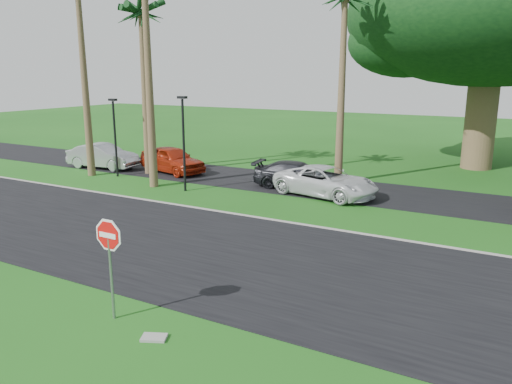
{
  "coord_description": "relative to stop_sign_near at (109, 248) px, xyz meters",
  "views": [
    {
      "loc": [
        8.78,
        -10.92,
        5.76
      ],
      "look_at": [
        0.83,
        3.44,
        1.8
      ],
      "focal_mm": 35.0,
      "sensor_mm": 36.0,
      "label": 1
    }
  ],
  "objects": [
    {
      "name": "road",
      "position": [
        -0.5,
        5.0,
        -1.76
      ],
      "size": [
        120.0,
        8.0,
        0.02
      ],
      "primitive_type": "cube",
      "color": "black",
      "rests_on": "ground"
    },
    {
      "name": "parking_strip",
      "position": [
        -0.5,
        15.5,
        -1.76
      ],
      "size": [
        120.0,
        5.0,
        0.02
      ],
      "primitive_type": "cube",
      "color": "black",
      "rests_on": "ground"
    },
    {
      "name": "car_silver",
      "position": [
        -14.5,
        13.89,
        -1.04
      ],
      "size": [
        4.62,
        2.05,
        1.48
      ],
      "primitive_type": "imported",
      "rotation": [
        0.0,
        0.0,
        1.68
      ],
      "color": "#AEB1B6",
      "rests_on": "ground"
    },
    {
      "name": "canopy_tree",
      "position": [
        5.5,
        25.0,
        7.17
      ],
      "size": [
        16.5,
        16.5,
        13.12
      ],
      "color": "brown",
      "rests_on": "ground"
    },
    {
      "name": "car_dark",
      "position": [
        -1.89,
        14.79,
        -1.12
      ],
      "size": [
        4.73,
        2.49,
        1.31
      ],
      "primitive_type": "imported",
      "rotation": [
        0.0,
        0.0,
        1.72
      ],
      "color": "black",
      "rests_on": "ground"
    },
    {
      "name": "palm_left_mid",
      "position": [
        -11.0,
        14.0,
        6.9
      ],
      "size": [
        5.0,
        5.0,
        10.0
      ],
      "color": "brown",
      "rests_on": "ground"
    },
    {
      "name": "utility_slab",
      "position": [
        1.46,
        -0.28,
        -1.74
      ],
      "size": [
        0.65,
        0.55,
        0.06
      ],
      "primitive_type": "cube",
      "rotation": [
        0.0,
        0.0,
        0.43
      ],
      "color": "gray",
      "rests_on": "ground"
    },
    {
      "name": "ground",
      "position": [
        -0.5,
        3.0,
        -1.77
      ],
      "size": [
        120.0,
        120.0,
        0.0
      ],
      "primitive_type": "plane",
      "color": "#184E13",
      "rests_on": "ground"
    },
    {
      "name": "stop_sign_near",
      "position": [
        0.0,
        0.0,
        0.0
      ],
      "size": [
        1.05,
        0.07,
        2.62
      ],
      "color": "gray",
      "rests_on": "ground"
    },
    {
      "name": "curb",
      "position": [
        -0.5,
        9.05,
        -1.74
      ],
      "size": [
        120.0,
        0.12,
        0.06
      ],
      "primitive_type": "cube",
      "color": "gray",
      "rests_on": "ground"
    },
    {
      "name": "streetlight_left",
      "position": [
        -12.0,
        12.5,
        0.72
      ],
      "size": [
        0.45,
        0.25,
        4.34
      ],
      "color": "black",
      "rests_on": "ground"
    },
    {
      "name": "car_red",
      "position": [
        -9.94,
        14.85,
        -1.01
      ],
      "size": [
        4.81,
        2.86,
        1.53
      ],
      "primitive_type": "imported",
      "rotation": [
        0.0,
        0.0,
        1.32
      ],
      "color": "#9F230D",
      "rests_on": "ground"
    },
    {
      "name": "car_minivan",
      "position": [
        0.01,
        13.84,
        -1.08
      ],
      "size": [
        5.39,
        3.28,
        1.4
      ],
      "primitive_type": "imported",
      "rotation": [
        0.0,
        0.0,
        1.37
      ],
      "color": "silver",
      "rests_on": "ground"
    },
    {
      "name": "palm_center",
      "position": [
        -0.5,
        17.0,
        7.39
      ],
      "size": [
        5.0,
        5.0,
        10.5
      ],
      "color": "brown",
      "rests_on": "ground"
    },
    {
      "name": "streetlight_right",
      "position": [
        -6.5,
        11.5,
        0.88
      ],
      "size": [
        0.45,
        0.25,
        4.64
      ],
      "color": "black",
      "rests_on": "ground"
    }
  ]
}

